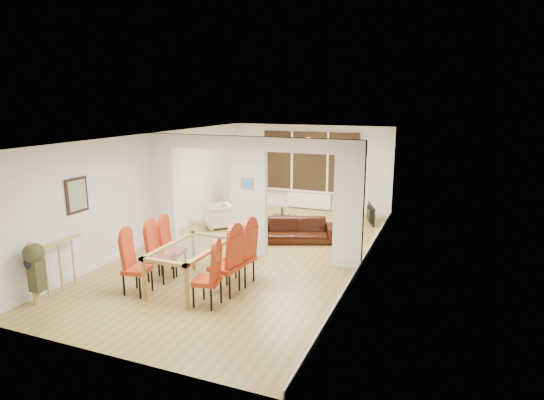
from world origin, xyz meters
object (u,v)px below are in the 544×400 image
Objects in this scene: sofa at (297,230)px; dining_chair_lc at (173,248)px; dining_chair_ra at (207,276)px; bottle at (282,211)px; dining_chair_la at (137,265)px; armchair at (218,216)px; television at (368,214)px; dining_chair_rc at (240,254)px; person at (238,191)px; coffee_table at (289,221)px; dining_chair_lb at (160,254)px; bowl at (292,216)px; dining_chair_rb at (225,263)px; dining_table at (190,267)px.

dining_chair_lc is at bearing -140.07° from sofa.
bottle is (-0.60, 5.14, -0.15)m from dining_chair_ra.
dining_chair_la is 1.02× the size of dining_chair_ra.
armchair is 4.11m from television.
dining_chair_lc is 3.82× the size of bottle.
dining_chair_lc is at bearing 131.34° from television.
dining_chair_rc is at bearing 24.32° from dining_chair_la.
television is (3.67, 0.65, -0.51)m from person.
dining_chair_la is 1.04× the size of coffee_table.
television is at bearing 64.61° from dining_chair_ra.
dining_chair_rc reaches higher than coffee_table.
sofa is at bearing 54.15° from person.
dining_chair_lb is at bearing -99.72° from dining_chair_lc.
dining_chair_lc is at bearing -29.96° from armchair.
bowl is (-0.57, 1.27, -0.01)m from sofa.
dining_chair_rc is at bearing 93.00° from dining_chair_rb.
person reaches higher than bowl.
dining_chair_la reaches higher than dining_table.
bottle is (-0.20, 0.04, 0.25)m from coffee_table.
dining_chair_rb is at bearing 73.74° from dining_chair_ra.
dining_chair_lb is 4.95m from person.
dining_chair_la is 0.69× the size of person.
coffee_table is (1.72, -0.39, -0.65)m from person.
dining_chair_lc is 4.19m from bottle.
dining_table is at bearing -90.63° from bottle.
dining_table reaches higher than armchair.
dining_table is at bearing -13.87° from dining_chair_lb.
dining_chair_la is 6.84m from television.
bowl is (0.08, 0.05, 0.14)m from coffee_table.
dining_chair_rb is 4.60m from coffee_table.
sofa reaches higher than bottle.
dining_chair_lc is at bearing -103.92° from bowl.
dining_chair_la is 5.30m from bowl.
armchair reaches higher than coffee_table.
television is (2.93, 6.18, -0.27)m from dining_chair_la.
bowl is at bearing 103.73° from dining_chair_rb.
person is at bearing 167.28° from coffee_table.
dining_chair_la reaches higher than dining_chair_lb.
coffee_table is at bearing 83.28° from dining_chair_ra.
dining_chair_la is at bearing -133.62° from sofa.
armchair is at bearing 151.10° from sofa.
person is (-0.74, 5.53, 0.24)m from dining_chair_la.
armchair is (-2.17, 3.15, -0.25)m from dining_chair_rc.
dining_table reaches higher than bowl.
person is 3.76m from television.
dining_chair_lc is 1.14× the size of television.
dining_chair_rc is (0.76, 0.51, 0.17)m from dining_table.
dining_chair_lb is 4.66m from bowl.
dining_chair_la is 1.50× the size of armchair.
bottle is at bearing 107.30° from dining_chair_rb.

